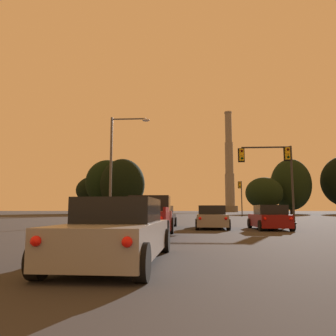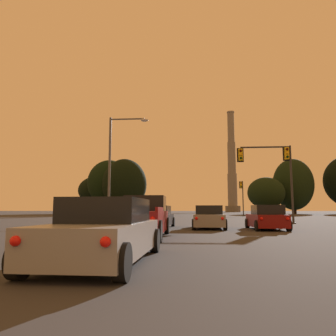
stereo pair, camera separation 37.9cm
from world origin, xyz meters
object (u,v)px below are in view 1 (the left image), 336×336
smokestack (229,172)px  sedan_center_lane_front (212,218)px  pickup_truck_left_lane_second (147,218)px  street_lamp (117,158)px  traffic_light_overhead_right (274,164)px  sedan_left_lane_third (118,232)px  sedan_left_lane_front (159,217)px  hatchback_right_lane_front (269,218)px  traffic_light_far_right (241,193)px

smokestack → sedan_center_lane_front: bearing=-97.2°
pickup_truck_left_lane_second → smokestack: (20.88, 145.62, 18.64)m
pickup_truck_left_lane_second → smokestack: bearing=80.8°
street_lamp → traffic_light_overhead_right: bearing=9.8°
sedan_left_lane_third → sedan_left_lane_front: bearing=93.1°
sedan_left_lane_front → street_lamp: bearing=132.5°
sedan_left_lane_front → smokestack: 141.30m
pickup_truck_left_lane_second → traffic_light_overhead_right: 17.40m
sedan_center_lane_front → hatchback_right_lane_front: bearing=-15.4°
street_lamp → smokestack: size_ratio=0.18×
sedan_left_lane_third → sedan_center_lane_front: size_ratio=1.00×
pickup_truck_left_lane_second → sedan_center_lane_front: bearing=63.5°
hatchback_right_lane_front → smokestack: size_ratio=0.08×
street_lamp → hatchback_right_lane_front: bearing=-30.3°
smokestack → traffic_light_overhead_right: bearing=-95.1°
pickup_truck_left_lane_second → smokestack: 148.29m
sedan_center_lane_front → traffic_light_far_right: 39.32m
traffic_light_overhead_right → smokestack: size_ratio=0.13×
sedan_left_lane_third → pickup_truck_left_lane_second: pickup_truck_left_lane_second is taller
hatchback_right_lane_front → traffic_light_overhead_right: (2.59, 8.50, 4.37)m
pickup_truck_left_lane_second → sedan_center_lane_front: (3.22, 6.74, -0.14)m
pickup_truck_left_lane_second → sedan_left_lane_third: bearing=-88.8°
sedan_left_lane_third → sedan_center_lane_front: 13.90m
hatchback_right_lane_front → traffic_light_overhead_right: 9.90m
traffic_light_overhead_right → traffic_light_far_right: bearing=86.8°
sedan_left_lane_third → traffic_light_overhead_right: size_ratio=0.71×
hatchback_right_lane_front → sedan_center_lane_front: size_ratio=0.86×
street_lamp → sedan_left_lane_front: bearing=-50.4°
sedan_left_lane_front → sedan_center_lane_front: 3.41m
pickup_truck_left_lane_second → smokestack: size_ratio=0.11×
hatchback_right_lane_front → street_lamp: street_lamp is taller
traffic_light_overhead_right → sedan_left_lane_third: bearing=-112.8°
pickup_truck_left_lane_second → street_lamp: size_ratio=0.63×
sedan_left_lane_third → traffic_light_far_right: size_ratio=0.76×
traffic_light_far_right → smokestack: size_ratio=0.13×
sedan_left_lane_third → street_lamp: size_ratio=0.54×
sedan_left_lane_front → pickup_truck_left_lane_second: size_ratio=0.86×
pickup_truck_left_lane_second → hatchback_right_lane_front: (6.54, 5.70, -0.14)m
sedan_left_lane_front → pickup_truck_left_lane_second: bearing=-85.8°
street_lamp → pickup_truck_left_lane_second: bearing=-71.0°
sedan_left_lane_front → street_lamp: size_ratio=0.54×
sedan_left_lane_third → sedan_center_lane_front: same height
sedan_left_lane_front → street_lamp: street_lamp is taller
traffic_light_far_right → street_lamp: bearing=-114.2°
pickup_truck_left_lane_second → sedan_center_lane_front: size_ratio=1.16×
traffic_light_overhead_right → sedan_left_lane_front: bearing=-142.9°
sedan_left_lane_front → traffic_light_far_right: 39.72m
traffic_light_overhead_right → street_lamp: size_ratio=0.75×
sedan_left_lane_third → sedan_left_lane_front: 14.02m
sedan_left_lane_third → hatchback_right_lane_front: size_ratio=1.15×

